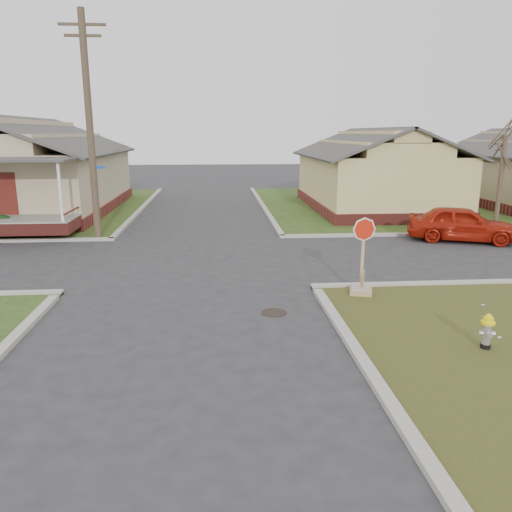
{
  "coord_description": "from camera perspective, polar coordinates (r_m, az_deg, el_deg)",
  "views": [
    {
      "loc": [
        0.83,
        -12.17,
        4.37
      ],
      "look_at": [
        1.86,
        1.0,
        1.1
      ],
      "focal_mm": 35.0,
      "sensor_mm": 36.0,
      "label": 1
    }
  ],
  "objects": [
    {
      "name": "side_house_yellow",
      "position": [
        30.18,
        13.4,
        9.39
      ],
      "size": [
        7.6,
        11.6,
        4.7
      ],
      "color": "maroon",
      "rests_on": "ground"
    },
    {
      "name": "ground",
      "position": [
        12.96,
        -7.94,
        -5.95
      ],
      "size": [
        120.0,
        120.0,
        0.0
      ],
      "primitive_type": "plane",
      "color": "#2B2B2E",
      "rests_on": "ground"
    },
    {
      "name": "corner_house",
      "position": [
        30.89,
        -25.3,
        8.71
      ],
      "size": [
        10.1,
        15.5,
        5.3
      ],
      "color": "maroon",
      "rests_on": "ground"
    },
    {
      "name": "utility_pole",
      "position": [
        21.67,
        -18.47,
        13.99
      ],
      "size": [
        1.8,
        0.28,
        9.0
      ],
      "color": "#443227",
      "rests_on": "ground"
    },
    {
      "name": "manhole",
      "position": [
        12.54,
        2.08,
        -6.48
      ],
      "size": [
        0.64,
        0.64,
        0.01
      ],
      "primitive_type": "cylinder",
      "color": "black",
      "rests_on": "ground"
    },
    {
      "name": "stop_sign",
      "position": [
        13.99,
        11.97,
        -2.42
      ],
      "size": [
        0.61,
        0.59,
        2.14
      ],
      "rotation": [
        0.0,
        0.0,
        -0.27
      ],
      "color": "tan",
      "rests_on": "ground"
    },
    {
      "name": "red_sedan",
      "position": [
        22.26,
        22.47,
        3.43
      ],
      "size": [
        4.62,
        3.12,
        1.46
      ],
      "primitive_type": "imported",
      "rotation": [
        0.0,
        0.0,
        1.21
      ],
      "color": "#A41A0B",
      "rests_on": "ground"
    },
    {
      "name": "fire_hydrant",
      "position": [
        11.35,
        24.92,
        -7.61
      ],
      "size": [
        0.28,
        0.28,
        0.75
      ],
      "rotation": [
        0.0,
        0.0,
        -0.26
      ],
      "color": "black",
      "rests_on": "ground"
    },
    {
      "name": "curbs",
      "position": [
        17.74,
        -7.03,
        -0.47
      ],
      "size": [
        80.0,
        40.0,
        0.12
      ],
      "primitive_type": null,
      "color": "#ACA69B",
      "rests_on": "ground"
    },
    {
      "name": "tree_mid_right",
      "position": [
        26.05,
        26.15,
        7.61
      ],
      "size": [
        0.22,
        0.22,
        4.2
      ],
      "primitive_type": "cylinder",
      "color": "#443227",
      "rests_on": "verge_far_right"
    },
    {
      "name": "hedge_right",
      "position": [
        23.95,
        -27.11,
        3.18
      ],
      "size": [
        1.29,
        1.06,
        0.99
      ],
      "primitive_type": "ellipsoid",
      "color": "#163814",
      "rests_on": "verge_far_left"
    }
  ]
}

